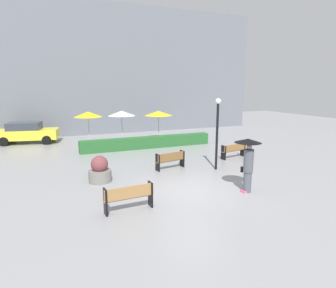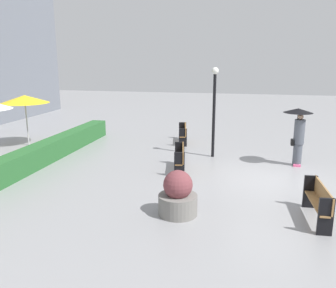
# 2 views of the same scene
# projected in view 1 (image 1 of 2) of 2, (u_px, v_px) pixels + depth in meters

# --- Properties ---
(ground_plane) EXTENTS (60.00, 60.00, 0.00)m
(ground_plane) POSITION_uv_depth(u_px,v_px,m) (192.00, 190.00, 11.49)
(ground_plane) COLOR gray
(bench_mid_center) EXTENTS (1.64, 0.63, 0.87)m
(bench_mid_center) POSITION_uv_depth(u_px,v_px,m) (171.00, 159.00, 14.34)
(bench_mid_center) COLOR brown
(bench_mid_center) RESTS_ON ground
(bench_far_right) EXTENTS (1.75, 0.67, 0.83)m
(bench_far_right) POSITION_uv_depth(u_px,v_px,m) (234.00, 150.00, 16.58)
(bench_far_right) COLOR olive
(bench_far_right) RESTS_ON ground
(bench_near_left) EXTENTS (1.72, 0.43, 0.89)m
(bench_near_left) POSITION_uv_depth(u_px,v_px,m) (129.00, 196.00, 9.45)
(bench_near_left) COLOR #9E7242
(bench_near_left) RESTS_ON ground
(pedestrian_with_umbrella) EXTENTS (1.05, 1.05, 2.15)m
(pedestrian_with_umbrella) POSITION_uv_depth(u_px,v_px,m) (248.00, 157.00, 11.04)
(pedestrian_with_umbrella) COLOR #4C515B
(pedestrian_with_umbrella) RESTS_ON ground
(planter_pot) EXTENTS (1.00, 1.00, 1.17)m
(planter_pot) POSITION_uv_depth(u_px,v_px,m) (100.00, 171.00, 12.41)
(planter_pot) COLOR slate
(planter_pot) RESTS_ON ground
(lamp_post) EXTENTS (0.28, 0.28, 3.58)m
(lamp_post) POSITION_uv_depth(u_px,v_px,m) (217.00, 126.00, 13.94)
(lamp_post) COLOR black
(lamp_post) RESTS_ON ground
(patio_umbrella_yellow) EXTENTS (1.82, 1.82, 2.51)m
(patio_umbrella_yellow) POSITION_uv_depth(u_px,v_px,m) (88.00, 114.00, 18.67)
(patio_umbrella_yellow) COLOR silver
(patio_umbrella_yellow) RESTS_ON ground
(patio_umbrella_white) EXTENTS (1.92, 1.92, 2.44)m
(patio_umbrella_white) POSITION_uv_depth(u_px,v_px,m) (122.00, 113.00, 20.19)
(patio_umbrella_white) COLOR silver
(patio_umbrella_white) RESTS_ON ground
(patio_umbrella_yellow_far) EXTENTS (2.14, 2.14, 2.31)m
(patio_umbrella_yellow_far) POSITION_uv_depth(u_px,v_px,m) (158.00, 113.00, 21.66)
(patio_umbrella_yellow_far) COLOR silver
(patio_umbrella_yellow_far) RESTS_ON ground
(hedge_strip) EXTENTS (9.08, 0.70, 0.77)m
(hedge_strip) POSITION_uv_depth(u_px,v_px,m) (148.00, 142.00, 19.36)
(hedge_strip) COLOR #28602D
(hedge_strip) RESTS_ON ground
(building_facade) EXTENTS (28.00, 1.20, 11.09)m
(building_facade) POSITION_uv_depth(u_px,v_px,m) (110.00, 70.00, 24.88)
(building_facade) COLOR slate
(building_facade) RESTS_ON ground
(parked_car) EXTENTS (4.45, 2.57, 1.57)m
(parked_car) POSITION_uv_depth(u_px,v_px,m) (27.00, 132.00, 20.95)
(parked_car) COLOR yellow
(parked_car) RESTS_ON ground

